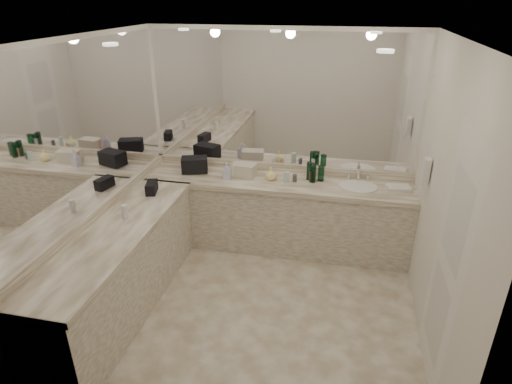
% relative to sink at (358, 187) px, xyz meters
% --- Properties ---
extents(floor, '(3.20, 3.20, 0.00)m').
position_rel_sink_xyz_m(floor, '(-0.95, -1.20, -0.90)').
color(floor, beige).
rests_on(floor, ground).
extents(ceiling, '(3.20, 3.20, 0.00)m').
position_rel_sink_xyz_m(ceiling, '(-0.95, -1.20, 1.71)').
color(ceiling, white).
rests_on(ceiling, floor).
extents(wall_back, '(3.20, 0.02, 2.60)m').
position_rel_sink_xyz_m(wall_back, '(-0.95, 0.30, 0.41)').
color(wall_back, silver).
rests_on(wall_back, floor).
extents(wall_left, '(0.02, 3.00, 2.60)m').
position_rel_sink_xyz_m(wall_left, '(-2.55, -1.20, 0.41)').
color(wall_left, silver).
rests_on(wall_left, floor).
extents(wall_right, '(0.02, 3.00, 2.60)m').
position_rel_sink_xyz_m(wall_right, '(0.65, -1.20, 0.41)').
color(wall_right, silver).
rests_on(wall_right, floor).
extents(vanity_back_base, '(3.20, 0.60, 0.84)m').
position_rel_sink_xyz_m(vanity_back_base, '(-0.95, 0.00, -0.48)').
color(vanity_back_base, silver).
rests_on(vanity_back_base, floor).
extents(vanity_back_top, '(3.20, 0.64, 0.06)m').
position_rel_sink_xyz_m(vanity_back_top, '(-0.95, -0.01, -0.03)').
color(vanity_back_top, silver).
rests_on(vanity_back_top, vanity_back_base).
extents(vanity_left_base, '(0.60, 2.40, 0.84)m').
position_rel_sink_xyz_m(vanity_left_base, '(-2.25, -1.50, -0.48)').
color(vanity_left_base, silver).
rests_on(vanity_left_base, floor).
extents(vanity_left_top, '(0.64, 2.42, 0.06)m').
position_rel_sink_xyz_m(vanity_left_top, '(-2.24, -1.50, -0.03)').
color(vanity_left_top, silver).
rests_on(vanity_left_top, vanity_left_base).
extents(backsplash_back, '(3.20, 0.04, 0.10)m').
position_rel_sink_xyz_m(backsplash_back, '(-0.95, 0.28, 0.05)').
color(backsplash_back, silver).
rests_on(backsplash_back, vanity_back_top).
extents(backsplash_left, '(0.04, 3.00, 0.10)m').
position_rel_sink_xyz_m(backsplash_left, '(-2.53, -1.20, 0.05)').
color(backsplash_left, silver).
rests_on(backsplash_left, vanity_left_top).
extents(mirror_back, '(3.12, 0.01, 1.55)m').
position_rel_sink_xyz_m(mirror_back, '(-0.95, 0.29, 0.88)').
color(mirror_back, white).
rests_on(mirror_back, wall_back).
extents(mirror_left, '(0.01, 2.92, 1.55)m').
position_rel_sink_xyz_m(mirror_left, '(-2.54, -1.20, 0.88)').
color(mirror_left, white).
rests_on(mirror_left, wall_left).
extents(sink, '(0.44, 0.44, 0.03)m').
position_rel_sink_xyz_m(sink, '(0.00, 0.00, 0.00)').
color(sink, white).
rests_on(sink, vanity_back_top).
extents(faucet, '(0.24, 0.16, 0.14)m').
position_rel_sink_xyz_m(faucet, '(0.00, 0.21, 0.07)').
color(faucet, silver).
rests_on(faucet, vanity_back_top).
extents(wall_phone, '(0.06, 0.10, 0.24)m').
position_rel_sink_xyz_m(wall_phone, '(0.61, -0.50, 0.46)').
color(wall_phone, white).
rests_on(wall_phone, wall_right).
extents(door, '(0.02, 0.82, 2.10)m').
position_rel_sink_xyz_m(door, '(0.64, -1.70, 0.16)').
color(door, white).
rests_on(door, wall_right).
extents(black_toiletry_bag, '(0.36, 0.28, 0.18)m').
position_rel_sink_xyz_m(black_toiletry_bag, '(-1.98, 0.04, 0.09)').
color(black_toiletry_bag, black).
rests_on(black_toiletry_bag, vanity_back_top).
extents(black_bag_spill, '(0.15, 0.24, 0.12)m').
position_rel_sink_xyz_m(black_bag_spill, '(-2.25, -0.64, 0.07)').
color(black_bag_spill, black).
rests_on(black_bag_spill, vanity_left_top).
extents(cream_cosmetic_case, '(0.30, 0.21, 0.16)m').
position_rel_sink_xyz_m(cream_cosmetic_case, '(-1.36, 0.03, 0.09)').
color(cream_cosmetic_case, beige).
rests_on(cream_cosmetic_case, vanity_back_top).
extents(hand_towel, '(0.28, 0.21, 0.04)m').
position_rel_sink_xyz_m(hand_towel, '(0.45, 0.02, 0.03)').
color(hand_towel, white).
rests_on(hand_towel, vanity_back_top).
extents(lotion_left, '(0.06, 0.06, 0.14)m').
position_rel_sink_xyz_m(lotion_left, '(-2.25, -1.25, 0.07)').
color(lotion_left, white).
rests_on(lotion_left, vanity_left_top).
extents(soap_bottle_a, '(0.08, 0.08, 0.20)m').
position_rel_sink_xyz_m(soap_bottle_a, '(-1.48, -0.03, 0.11)').
color(soap_bottle_a, beige).
rests_on(soap_bottle_a, vanity_back_top).
extents(soap_bottle_b, '(0.11, 0.11, 0.20)m').
position_rel_sink_xyz_m(soap_bottle_b, '(-1.54, -0.09, 0.10)').
color(soap_bottle_b, silver).
rests_on(soap_bottle_b, vanity_back_top).
extents(soap_bottle_c, '(0.13, 0.13, 0.16)m').
position_rel_sink_xyz_m(soap_bottle_c, '(-1.02, -0.01, 0.09)').
color(soap_bottle_c, '#FFF697').
rests_on(soap_bottle_c, vanity_back_top).
extents(green_bottle_0, '(0.07, 0.07, 0.20)m').
position_rel_sink_xyz_m(green_bottle_0, '(-0.53, 0.03, 0.11)').
color(green_bottle_0, '#17522F').
rests_on(green_bottle_0, vanity_back_top).
extents(green_bottle_1, '(0.07, 0.07, 0.18)m').
position_rel_sink_xyz_m(green_bottle_1, '(-0.43, 0.10, 0.10)').
color(green_bottle_1, '#17522F').
rests_on(green_bottle_1, vanity_back_top).
extents(green_bottle_2, '(0.07, 0.07, 0.22)m').
position_rel_sink_xyz_m(green_bottle_2, '(-0.57, 0.10, 0.11)').
color(green_bottle_2, '#17522F').
rests_on(green_bottle_2, vanity_back_top).
extents(green_bottle_3, '(0.06, 0.06, 0.20)m').
position_rel_sink_xyz_m(green_bottle_3, '(-0.53, 0.11, 0.10)').
color(green_bottle_3, '#17522F').
rests_on(green_bottle_3, vanity_back_top).
extents(amenity_bottle_0, '(0.05, 0.05, 0.06)m').
position_rel_sink_xyz_m(amenity_bottle_0, '(-0.97, 0.02, 0.04)').
color(amenity_bottle_0, '#E0B28C').
rests_on(amenity_bottle_0, vanity_back_top).
extents(amenity_bottle_1, '(0.05, 0.05, 0.10)m').
position_rel_sink_xyz_m(amenity_bottle_1, '(-0.54, 0.11, 0.05)').
color(amenity_bottle_1, white).
rests_on(amenity_bottle_1, vanity_back_top).
extents(amenity_bottle_2, '(0.06, 0.06, 0.12)m').
position_rel_sink_xyz_m(amenity_bottle_2, '(-0.55, 0.09, 0.06)').
color(amenity_bottle_2, '#E57F66').
rests_on(amenity_bottle_2, vanity_back_top).
extents(amenity_bottle_3, '(0.05, 0.05, 0.14)m').
position_rel_sink_xyz_m(amenity_bottle_3, '(-1.49, 0.03, 0.08)').
color(amenity_bottle_3, '#E57F66').
rests_on(amenity_bottle_3, vanity_back_top).
extents(amenity_bottle_4, '(0.06, 0.06, 0.08)m').
position_rel_sink_xyz_m(amenity_bottle_4, '(-1.06, 0.04, 0.04)').
color(amenity_bottle_4, white).
rests_on(amenity_bottle_4, vanity_back_top).
extents(amenity_bottle_5, '(0.05, 0.05, 0.14)m').
position_rel_sink_xyz_m(amenity_bottle_5, '(-0.56, 0.14, 0.08)').
color(amenity_bottle_5, silver).
rests_on(amenity_bottle_5, vanity_back_top).
extents(amenity_bottle_6, '(0.05, 0.05, 0.08)m').
position_rel_sink_xyz_m(amenity_bottle_6, '(-0.73, 0.01, 0.05)').
color(amenity_bottle_6, '#3F3F4C').
rests_on(amenity_bottle_6, vanity_back_top).
extents(amenity_bottle_7, '(0.06, 0.06, 0.13)m').
position_rel_sink_xyz_m(amenity_bottle_7, '(-0.83, -0.04, 0.07)').
color(amenity_bottle_7, silver).
rests_on(amenity_bottle_7, vanity_back_top).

